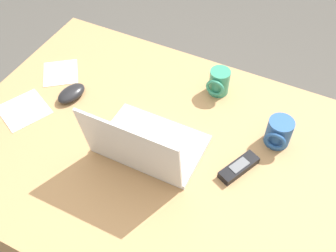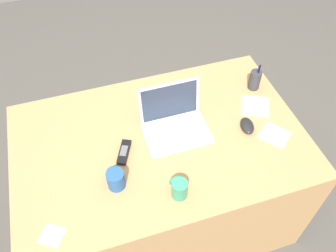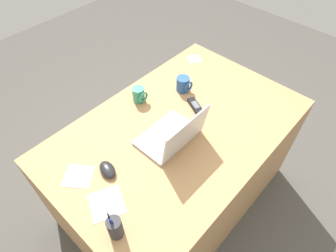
# 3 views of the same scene
# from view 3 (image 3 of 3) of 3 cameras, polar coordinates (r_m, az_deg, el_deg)

# --- Properties ---
(ground_plane) EXTENTS (6.00, 6.00, 0.00)m
(ground_plane) POSITION_cam_3_polar(r_m,az_deg,el_deg) (2.20, 1.50, -13.47)
(ground_plane) COLOR #4C4944
(desk) EXTENTS (1.44, 0.93, 0.75)m
(desk) POSITION_cam_3_polar(r_m,az_deg,el_deg) (1.88, 1.73, -8.02)
(desk) COLOR tan
(desk) RESTS_ON ground
(laptop) EXTENTS (0.32, 0.25, 0.23)m
(laptop) POSITION_cam_3_polar(r_m,az_deg,el_deg) (1.48, 1.00, -1.91)
(laptop) COLOR silver
(laptop) RESTS_ON desk
(computer_mouse) EXTENTS (0.09, 0.12, 0.04)m
(computer_mouse) POSITION_cam_3_polar(r_m,az_deg,el_deg) (1.42, -11.97, -8.48)
(computer_mouse) COLOR black
(computer_mouse) RESTS_ON desk
(coffee_mug_white) EXTENTS (0.08, 0.09, 0.09)m
(coffee_mug_white) POSITION_cam_3_polar(r_m,az_deg,el_deg) (1.78, 3.08, 8.31)
(coffee_mug_white) COLOR #26518C
(coffee_mug_white) RESTS_ON desk
(coffee_mug_tall) EXTENTS (0.07, 0.08, 0.09)m
(coffee_mug_tall) POSITION_cam_3_polar(r_m,az_deg,el_deg) (1.71, -5.79, 6.20)
(coffee_mug_tall) COLOR #338C6B
(coffee_mug_tall) RESTS_ON desk
(cordless_phone) EXTENTS (0.10, 0.14, 0.03)m
(cordless_phone) POSITION_cam_3_polar(r_m,az_deg,el_deg) (1.69, 5.47, 3.95)
(cordless_phone) COLOR black
(cordless_phone) RESTS_ON desk
(pen_holder) EXTENTS (0.06, 0.06, 0.17)m
(pen_holder) POSITION_cam_3_polar(r_m,az_deg,el_deg) (1.24, -10.51, -19.26)
(pen_holder) COLOR #333338
(pen_holder) RESTS_ON desk
(paper_note_near_laptop) EXTENTS (0.20, 0.20, 0.00)m
(paper_note_near_laptop) POSITION_cam_3_polar(r_m,az_deg,el_deg) (1.35, -12.13, -14.85)
(paper_note_near_laptop) COLOR white
(paper_note_near_laptop) RESTS_ON desk
(paper_note_left) EXTENTS (0.12, 0.12, 0.00)m
(paper_note_left) POSITION_cam_3_polar(r_m,az_deg,el_deg) (2.07, 5.27, 13.14)
(paper_note_left) COLOR white
(paper_note_left) RESTS_ON desk
(paper_note_right) EXTENTS (0.18, 0.18, 0.00)m
(paper_note_right) POSITION_cam_3_polar(r_m,az_deg,el_deg) (1.46, -17.41, -9.49)
(paper_note_right) COLOR white
(paper_note_right) RESTS_ON desk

